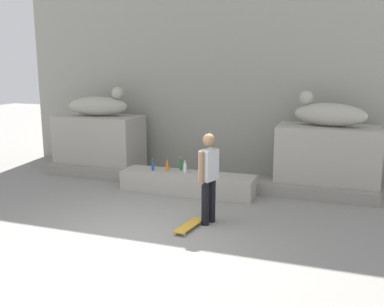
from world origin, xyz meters
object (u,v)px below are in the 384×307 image
statue_reclining_right (328,114)px  bottle_clear (185,168)px  skater (209,175)px  bottle_orange (167,167)px  bottle_blue (153,166)px  statue_reclining_left (99,105)px  bottle_green (181,165)px  skateboard (189,226)px

statue_reclining_right → bottle_clear: bearing=32.5°
bottle_clear → skater: bearing=-57.5°
bottle_orange → bottle_blue: size_ratio=0.94×
statue_reclining_left → bottle_blue: 2.70m
bottle_orange → bottle_clear: 0.44m
bottle_green → skateboard: bearing=-65.9°
skater → bottle_green: skater is taller
skateboard → bottle_clear: bottle_clear is taller
statue_reclining_left → skater: (3.96, -2.87, -0.87)m
skateboard → bottle_clear: (-0.87, 2.12, 0.50)m
statue_reclining_left → bottle_orange: statue_reclining_left is taller
bottle_orange → bottle_green: 0.32m
bottle_blue → bottle_clear: 0.78m
skater → bottle_blue: (-1.88, 1.68, -0.36)m
statue_reclining_left → skater: size_ratio=1.01×
bottle_orange → bottle_green: bearing=32.4°
statue_reclining_right → bottle_green: bearing=28.4°
bottle_orange → skater: bearing=-48.5°
skater → bottle_orange: bearing=60.1°
statue_reclining_right → skateboard: (-2.13, -3.26, -1.72)m
statue_reclining_left → statue_reclining_right: same height
bottle_blue → bottle_green: size_ratio=0.86×
statue_reclining_right → skater: bearing=68.2°
skateboard → bottle_blue: bearing=47.1°
statue_reclining_left → bottle_green: (2.69, -0.96, -1.21)m
statue_reclining_left → skater: statue_reclining_left is taller
bottle_blue → bottle_green: bearing=20.7°
skateboard → bottle_orange: size_ratio=3.20×
statue_reclining_left → skateboard: size_ratio=2.05×
bottle_green → bottle_orange: bearing=-147.6°
statue_reclining_left → skateboard: statue_reclining_left is taller
statue_reclining_right → bottle_blue: bearing=29.0°
statue_reclining_left → skateboard: (3.72, -3.26, -1.72)m
skater → bottle_clear: size_ratio=5.95×
bottle_blue → statue_reclining_right: bearing=17.5°
skateboard → bottle_green: (-1.03, 2.30, 0.52)m
skateboard → bottle_blue: bottle_blue is taller
skateboard → bottle_clear: size_ratio=2.92×
statue_reclining_left → bottle_green: 3.10m
statue_reclining_left → statue_reclining_right: 5.85m
statue_reclining_right → bottle_clear: 3.43m
skater → skateboard: bearing=167.3°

